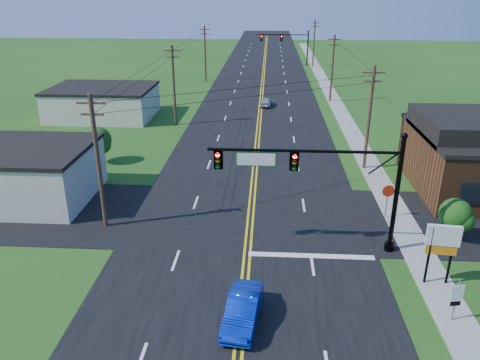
# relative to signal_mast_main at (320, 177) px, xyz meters

# --- Properties ---
(ground) EXTENTS (260.00, 260.00, 0.00)m
(ground) POSITION_rel_signal_mast_main_xyz_m (-4.34, -8.00, -4.75)
(ground) COLOR #1E4714
(ground) RESTS_ON ground
(road_main) EXTENTS (16.00, 220.00, 0.04)m
(road_main) POSITION_rel_signal_mast_main_xyz_m (-4.34, 42.00, -4.73)
(road_main) COLOR black
(road_main) RESTS_ON ground
(road_cross) EXTENTS (70.00, 10.00, 0.04)m
(road_cross) POSITION_rel_signal_mast_main_xyz_m (-4.34, 4.00, -4.73)
(road_cross) COLOR black
(road_cross) RESTS_ON ground
(sidewalk) EXTENTS (2.00, 160.00, 0.08)m
(sidewalk) POSITION_rel_signal_mast_main_xyz_m (6.16, 32.00, -4.71)
(sidewalk) COLOR gray
(sidewalk) RESTS_ON ground
(signal_mast_main) EXTENTS (11.30, 0.60, 7.48)m
(signal_mast_main) POSITION_rel_signal_mast_main_xyz_m (0.00, 0.00, 0.00)
(signal_mast_main) COLOR black
(signal_mast_main) RESTS_ON ground
(signal_mast_far) EXTENTS (10.98, 0.60, 7.48)m
(signal_mast_far) POSITION_rel_signal_mast_main_xyz_m (0.10, 72.00, -0.20)
(signal_mast_far) COLOR black
(signal_mast_far) RESTS_ON ground
(cream_bldg_near) EXTENTS (10.20, 8.20, 4.10)m
(cream_bldg_near) POSITION_rel_signal_mast_main_xyz_m (-21.34, 6.00, -2.69)
(cream_bldg_near) COLOR beige
(cream_bldg_near) RESTS_ON ground
(cream_bldg_far) EXTENTS (12.20, 9.20, 3.70)m
(cream_bldg_far) POSITION_rel_signal_mast_main_xyz_m (-23.34, 30.00, -2.89)
(cream_bldg_far) COLOR beige
(cream_bldg_far) RESTS_ON ground
(utility_pole_left_a) EXTENTS (1.80, 0.28, 9.00)m
(utility_pole_left_a) POSITION_rel_signal_mast_main_xyz_m (-13.84, 2.00, -0.03)
(utility_pole_left_a) COLOR #3E281C
(utility_pole_left_a) RESTS_ON ground
(utility_pole_left_b) EXTENTS (1.80, 0.28, 9.00)m
(utility_pole_left_b) POSITION_rel_signal_mast_main_xyz_m (-13.84, 27.00, -0.03)
(utility_pole_left_b) COLOR #3E281C
(utility_pole_left_b) RESTS_ON ground
(utility_pole_left_c) EXTENTS (1.80, 0.28, 9.00)m
(utility_pole_left_c) POSITION_rel_signal_mast_main_xyz_m (-13.84, 54.00, -0.03)
(utility_pole_left_c) COLOR #3E281C
(utility_pole_left_c) RESTS_ON ground
(utility_pole_right_a) EXTENTS (1.80, 0.28, 9.00)m
(utility_pole_right_a) POSITION_rel_signal_mast_main_xyz_m (5.46, 14.00, -0.03)
(utility_pole_right_a) COLOR #3E281C
(utility_pole_right_a) RESTS_ON ground
(utility_pole_right_b) EXTENTS (1.80, 0.28, 9.00)m
(utility_pole_right_b) POSITION_rel_signal_mast_main_xyz_m (5.46, 40.00, -0.03)
(utility_pole_right_b) COLOR #3E281C
(utility_pole_right_b) RESTS_ON ground
(utility_pole_right_c) EXTENTS (1.80, 0.28, 9.00)m
(utility_pole_right_c) POSITION_rel_signal_mast_main_xyz_m (5.46, 70.00, -0.03)
(utility_pole_right_c) COLOR #3E281C
(utility_pole_right_c) RESTS_ON ground
(tree_right_back) EXTENTS (3.00, 3.00, 4.10)m
(tree_right_back) POSITION_rel_signal_mast_main_xyz_m (11.66, 18.00, -2.15)
(tree_right_back) COLOR #3E281C
(tree_right_back) RESTS_ON ground
(shrub_corner) EXTENTS (2.00, 2.00, 2.86)m
(shrub_corner) POSITION_rel_signal_mast_main_xyz_m (8.66, 1.50, -2.90)
(shrub_corner) COLOR #3E281C
(shrub_corner) RESTS_ON ground
(tree_left) EXTENTS (2.40, 2.40, 3.37)m
(tree_left) POSITION_rel_signal_mast_main_xyz_m (-18.34, 14.00, -2.59)
(tree_left) COLOR #3E281C
(tree_left) RESTS_ON ground
(blue_car) EXTENTS (1.95, 4.32, 1.38)m
(blue_car) POSITION_rel_signal_mast_main_xyz_m (-4.08, -7.14, -4.06)
(blue_car) COLOR #0827B8
(blue_car) RESTS_ON ground
(distant_car) EXTENTS (1.90, 3.69, 1.20)m
(distant_car) POSITION_rel_signal_mast_main_xyz_m (-3.41, 36.63, -4.15)
(distant_car) COLOR #BBBCC1
(distant_car) RESTS_ON ground
(route_sign) EXTENTS (0.60, 0.14, 2.40)m
(route_sign) POSITION_rel_signal_mast_main_xyz_m (5.97, -6.46, -3.35)
(route_sign) COLOR slate
(route_sign) RESTS_ON ground
(stop_sign) EXTENTS (0.89, 0.14, 2.51)m
(stop_sign) POSITION_rel_signal_mast_main_xyz_m (5.19, 4.35, -2.94)
(stop_sign) COLOR slate
(stop_sign) RESTS_ON ground
(pylon_sign) EXTENTS (1.74, 0.41, 3.55)m
(pylon_sign) POSITION_rel_signal_mast_main_xyz_m (6.16, -3.35, -2.16)
(pylon_sign) COLOR black
(pylon_sign) RESTS_ON ground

